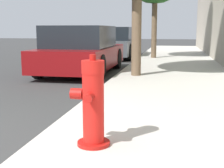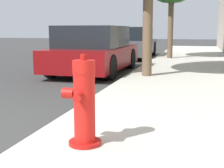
# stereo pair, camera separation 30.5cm
# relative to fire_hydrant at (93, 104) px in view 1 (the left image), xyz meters

# --- Properties ---
(fire_hydrant) EXTENTS (0.38, 0.40, 0.90)m
(fire_hydrant) POSITION_rel_fire_hydrant_xyz_m (0.00, 0.00, 0.00)
(fire_hydrant) COLOR #A91511
(fire_hydrant) RESTS_ON sidewalk_slab
(parked_car_near) EXTENTS (1.83, 3.97, 1.35)m
(parked_car_near) POSITION_rel_fire_hydrant_xyz_m (-1.86, 5.84, 0.11)
(parked_car_near) COLOR maroon
(parked_car_near) RESTS_ON ground_plane
(parked_car_mid) EXTENTS (1.76, 4.31, 1.36)m
(parked_car_mid) POSITION_rel_fire_hydrant_xyz_m (-1.83, 11.05, 0.12)
(parked_car_mid) COLOR #4C5156
(parked_car_mid) RESTS_ON ground_plane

